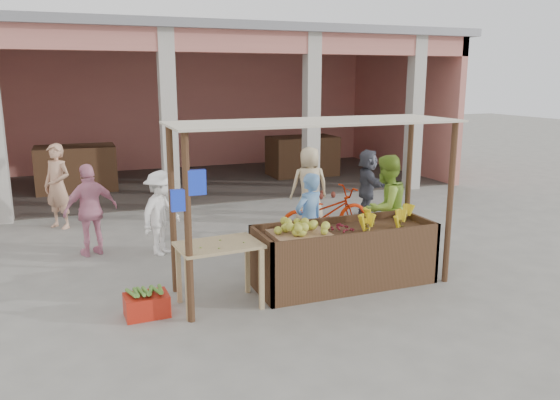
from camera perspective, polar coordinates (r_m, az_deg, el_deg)
name	(u,v)px	position (r m, az deg, el deg)	size (l,w,h in m)	color
ground	(312,288)	(7.95, 3.40, -9.18)	(60.00, 60.00, 0.00)	slate
market_building	(185,87)	(15.94, -9.92, 11.60)	(14.40, 6.40, 4.20)	tan
fruit_stall	(344,258)	(8.02, 6.72, -6.00)	(2.60, 0.95, 0.80)	#503120
stall_awning	(311,151)	(7.49, 3.31, 5.14)	(4.09, 1.35, 2.39)	#503120
banana_heap	(384,220)	(8.25, 10.84, -2.05)	(0.98, 0.54, 0.18)	#FFF620
melon_tray	(300,230)	(7.54, 2.12, -3.19)	(0.79, 0.69, 0.21)	#98704E
berry_heap	(340,228)	(7.82, 6.29, -2.90)	(0.41, 0.34, 0.13)	maroon
side_table	(219,254)	(7.16, -6.40, -5.63)	(1.11, 0.79, 0.86)	tan
papaya_pile	(218,236)	(7.09, -6.45, -3.74)	(0.73, 0.42, 0.21)	#4A842B
red_crate	(147,305)	(7.23, -13.76, -10.62)	(0.54, 0.39, 0.28)	#B32213
plantain_bundle	(146,292)	(7.16, -13.84, -9.29)	(0.40, 0.28, 0.08)	#568A32
produce_sacks	(322,186)	(13.64, 4.41, 1.49)	(1.03, 0.77, 0.63)	maroon
vendor_blue	(309,218)	(8.56, 3.05, -1.85)	(0.61, 0.45, 1.62)	#649ADA
vendor_green	(385,205)	(9.04, 10.96, -0.56)	(0.89, 0.51, 1.84)	#8EBA36
motorcycle	(325,213)	(10.16, 4.70, -1.32)	(1.93, 0.67, 1.01)	#A51F03
shopper_a	(161,210)	(9.41, -12.33, -1.00)	(1.00, 0.50, 1.56)	white
shopper_b	(91,207)	(9.67, -19.18, -0.70)	(0.98, 0.52, 1.67)	pink
shopper_c	(309,181)	(11.19, 3.08, 1.97)	(0.85, 0.55, 1.76)	tan
shopper_d	(368,181)	(11.95, 9.14, 1.97)	(1.42, 0.58, 1.53)	#454651
shopper_e	(58,184)	(11.67, -22.23, 1.51)	(0.66, 0.50, 1.77)	tan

